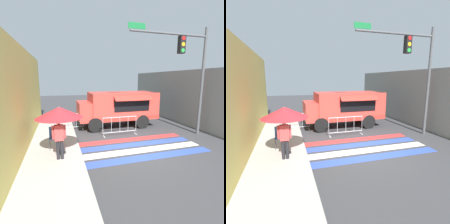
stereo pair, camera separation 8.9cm
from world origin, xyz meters
The scene contains 12 objects.
ground_plane centered at (0.00, 0.00, 0.00)m, with size 60.00×60.00×0.00m, color #38383A.
sidewalk_left centered at (-4.84, 0.00, 0.07)m, with size 4.40×16.00×0.14m.
building_left_facade centered at (-5.05, 0.00, 2.37)m, with size 0.25×16.00×4.74m.
concrete_wall_right centered at (5.29, 3.00, 1.96)m, with size 0.20×16.00×3.91m.
crosswalk_painted centered at (0.00, 0.02, 0.00)m, with size 6.40×2.84×0.01m.
food_truck centered at (0.36, 4.08, 1.41)m, with size 5.35×2.75×2.39m.
traffic_signal_pole centered at (3.59, 0.96, 4.13)m, with size 4.74×0.29×6.08m.
patio_umbrella centered at (-3.47, 0.04, 1.92)m, with size 1.94×1.94×2.02m.
folding_chair centered at (-3.76, 0.73, 0.75)m, with size 0.41×0.41×1.00m.
vendor_person centered at (-3.52, -0.50, 1.07)m, with size 0.53×0.22×1.64m.
barricade_front centered at (-0.09, 2.08, 0.55)m, with size 2.09×0.44×1.11m.
barricade_side centered at (-2.90, 3.96, 0.54)m, with size 1.83×0.44×1.11m.
Camera 2 is at (-3.35, -7.35, 3.26)m, focal length 28.00 mm.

